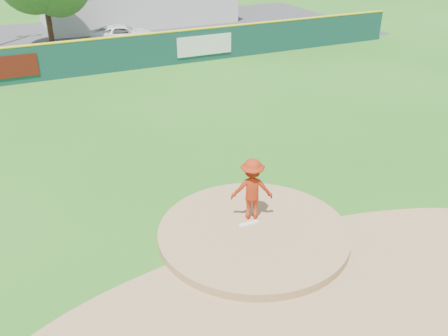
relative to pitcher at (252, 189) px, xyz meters
name	(u,v)px	position (x,y,z in m)	size (l,w,h in m)	color
ground	(253,237)	(-0.25, -0.62, -1.20)	(120.00, 120.00, 0.00)	#286B19
pitchers_mound	(253,237)	(-0.25, -0.62, -1.20)	(5.50, 5.50, 0.50)	#9E774C
pitching_rubber	(249,224)	(-0.25, -0.32, -0.93)	(0.60, 0.15, 0.04)	white
infield_dirt_arc	(312,302)	(-0.25, -3.62, -1.20)	(15.40, 15.40, 0.01)	#9E774C
parking_lot	(78,40)	(-0.25, 26.38, -1.19)	(44.00, 16.00, 0.02)	#38383A
pitcher	(252,189)	(0.00, 0.00, 0.00)	(1.23, 0.71, 1.90)	#A2260D
van	(124,35)	(2.52, 23.76, -0.53)	(2.15, 4.66, 1.30)	white
pool_building_grp	(137,1)	(5.75, 31.37, 0.46)	(15.20, 8.20, 3.31)	silver
fence_banners	(111,56)	(0.09, 17.30, -0.20)	(15.23, 0.04, 1.20)	#56140C
outfield_fence	(105,54)	(-0.25, 17.38, -0.11)	(40.00, 0.14, 2.07)	#123B37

